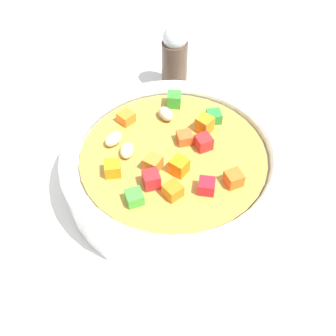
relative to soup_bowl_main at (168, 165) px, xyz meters
The scene contains 3 objects.
ground_plane 3.74cm from the soup_bowl_main, 12.51° to the right, with size 140.00×140.00×2.00cm, color silver.
soup_bowl_main is the anchor object (origin of this frame).
pepper_shaker 15.24cm from the soup_bowl_main, 91.72° to the left, with size 3.03×3.03×8.15cm.
Camera 1 is at (0.48, -25.72, 31.94)cm, focal length 44.36 mm.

